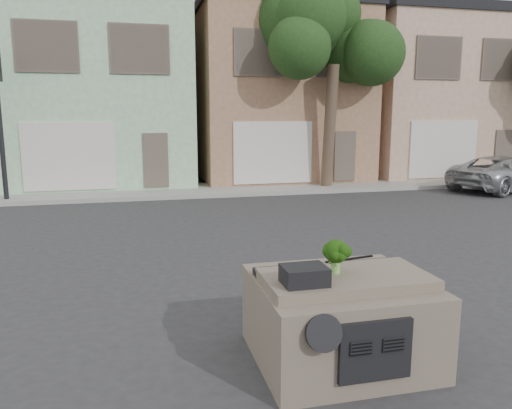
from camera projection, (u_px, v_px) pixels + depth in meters
name	position (u px, v px, depth m)	size (l,w,h in m)	color
ground_plane	(272.00, 280.00, 8.96)	(120.00, 120.00, 0.00)	#303033
sidewalk	(198.00, 190.00, 18.98)	(40.00, 3.00, 0.15)	gray
townhouse_mint	(103.00, 94.00, 21.32)	(7.20, 8.20, 7.55)	#A0CEA3
townhouse_tan	(272.00, 95.00, 23.07)	(7.20, 8.20, 7.55)	#9B7154
townhouse_beige	(417.00, 97.00, 24.83)	(7.20, 8.20, 7.55)	tan
silver_pickup	(501.00, 190.00, 19.50)	(2.21, 4.79, 1.33)	#B1B3B7
tree_near	(331.00, 78.00, 18.73)	(4.40, 4.00, 8.50)	#1F3D17
car_dashboard	(339.00, 315.00, 5.99)	(2.00, 1.80, 1.12)	#6A5E50
instrument_hump	(304.00, 275.00, 5.40)	(0.48, 0.38, 0.20)	black
wiper_arm	(349.00, 259.00, 6.32)	(0.70, 0.03, 0.02)	black
broccoli	(336.00, 256.00, 5.76)	(0.33, 0.33, 0.41)	#143208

